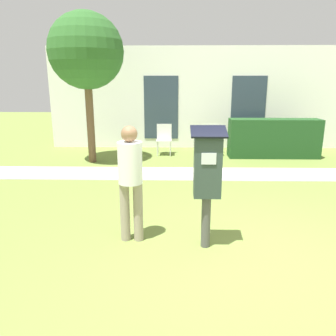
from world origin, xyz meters
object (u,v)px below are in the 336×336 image
at_px(person_standing, 130,175).
at_px(parking_meter, 207,172).
at_px(outdoor_chair_left, 164,137).
at_px(outdoor_chair_right, 265,138).
at_px(outdoor_chair_middle, 213,137).

bearing_deg(person_standing, parking_meter, 11.56).
bearing_deg(parking_meter, person_standing, 170.68).
bearing_deg(outdoor_chair_left, person_standing, -105.13).
xyz_separation_m(outdoor_chair_left, outdoor_chair_right, (2.94, -0.22, 0.00)).
distance_m(person_standing, outdoor_chair_left, 5.55).
bearing_deg(outdoor_chair_middle, outdoor_chair_left, -153.07).
bearing_deg(outdoor_chair_left, parking_meter, -95.11).
xyz_separation_m(parking_meter, outdoor_chair_left, (-0.74, 5.69, -0.49)).
xyz_separation_m(parking_meter, outdoor_chair_middle, (0.73, 5.74, -0.49)).
relative_size(outdoor_chair_middle, outdoor_chair_right, 1.00).
height_order(person_standing, outdoor_chair_left, person_standing).
xyz_separation_m(person_standing, outdoor_chair_left, (0.25, 5.53, -0.40)).
xyz_separation_m(parking_meter, outdoor_chair_right, (2.21, 5.47, -0.49)).
relative_size(parking_meter, outdoor_chair_left, 1.77).
height_order(parking_meter, outdoor_chair_right, parking_meter).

